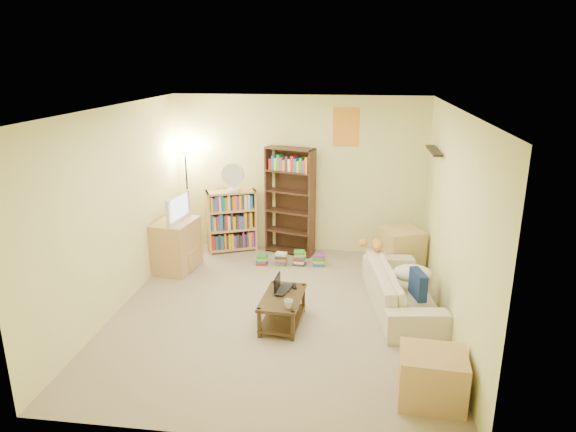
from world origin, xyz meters
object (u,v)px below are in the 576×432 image
Objects in this scene: tabby_cat at (375,244)px; coffee_table at (282,307)px; side_table at (401,249)px; end_cabinet at (432,377)px; sofa at (402,289)px; laptop at (287,291)px; mug at (289,304)px; television at (174,208)px; short_bookshelf at (232,221)px; floor_lamp at (186,170)px; tv_stand at (177,245)px; desk_fan at (233,177)px; tall_bookshelf at (290,199)px.

tabby_cat is 1.71m from coffee_table.
side_table is 3.12m from end_cabinet.
sofa is 1.55m from coffee_table.
coffee_table is at bearing 179.94° from laptop.
end_cabinet is (1.45, -0.96, -0.16)m from mug.
television is 3.40m from side_table.
mug is 0.13× the size of short_bookshelf.
laptop is 3.08m from floor_lamp.
television is at bearing 0.00° from tv_stand.
laptop reaches higher than coffee_table.
desk_fan is (0.06, -0.05, 0.74)m from short_bookshelf.
coffee_table is (-1.10, -1.25, -0.38)m from tabby_cat.
sofa is at bearing 33.51° from mug.
tabby_cat reaches higher than mug.
laptop is 0.56× the size of television.
television is (-3.22, 0.85, 0.69)m from sofa.
sofa is at bearing -29.20° from tall_bookshelf.
tabby_cat is 0.80m from side_table.
coffee_table is 3.20m from floor_lamp.
tall_bookshelf is (-0.25, 2.21, 0.53)m from laptop.
sofa is 3.40m from television.
floor_lamp reaches higher than tabby_cat.
side_table is (3.40, -0.46, -1.00)m from floor_lamp.
end_cabinet is (0.46, -2.50, -0.36)m from tabby_cat.
desk_fan is 0.74× the size of side_table.
sofa is at bearing -55.69° from laptop.
short_bookshelf reaches higher than coffee_table.
tv_stand is at bearing -84.03° from floor_lamp.
end_cabinet is (2.73, -3.58, -0.26)m from short_bookshelf.
mug is at bearing -64.61° from desk_fan.
tall_bookshelf is at bearing 98.97° from coffee_table.
tv_stand is 1.90m from tall_bookshelf.
floor_lamp is 3.58m from side_table.
mug is 0.08× the size of floor_lamp.
mug reaches higher than coffee_table.
mug is at bearing -153.92° from laptop.
laptop is 0.39× the size of short_bookshelf.
laptop is 2.32m from television.
laptop is 0.24× the size of floor_lamp.
television is 0.40× the size of tall_bookshelf.
short_bookshelf reaches higher than tv_stand.
end_cabinet is at bearing -52.96° from desk_fan.
coffee_table is 0.51× the size of floor_lamp.
desk_fan reaches higher than tv_stand.
laptop is 0.42m from mug.
end_cabinet is at bearing -34.88° from coffee_table.
side_table is (3.31, 0.44, -0.07)m from tv_stand.
tabby_cat is 2.92m from television.
side_table is (0.09, 1.28, 0.05)m from sofa.
desk_fan is (-2.54, 1.70, 0.97)m from sofa.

